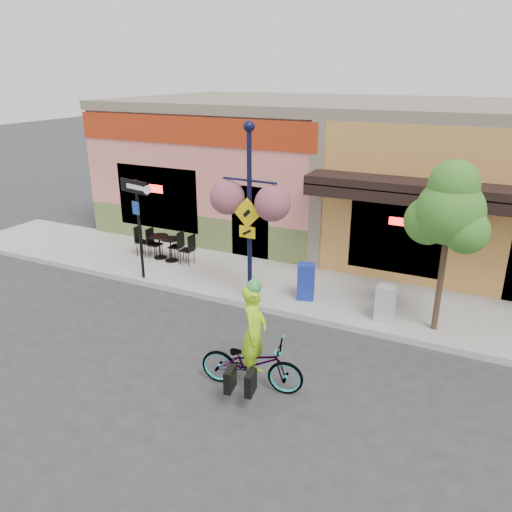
{
  "coord_description": "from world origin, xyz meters",
  "views": [
    {
      "loc": [
        3.3,
        -9.14,
        5.39
      ],
      "look_at": [
        -1.39,
        0.5,
        1.4
      ],
      "focal_mm": 35.0,
      "sensor_mm": 36.0,
      "label": 1
    }
  ],
  "objects_px": {
    "building": "(386,172)",
    "lamp_post": "(249,216)",
    "cyclist_rider": "(254,345)",
    "newspaper_box_grey": "(385,303)",
    "street_tree": "(445,248)",
    "newspaper_box_blue": "(306,282)",
    "one_way_sign": "(140,230)",
    "bicycle": "(252,363)"
  },
  "relations": [
    {
      "from": "cyclist_rider",
      "to": "one_way_sign",
      "type": "height_order",
      "value": "one_way_sign"
    },
    {
      "from": "cyclist_rider",
      "to": "bicycle",
      "type": "bearing_deg",
      "value": 80.56
    },
    {
      "from": "lamp_post",
      "to": "newspaper_box_blue",
      "type": "xyz_separation_m",
      "value": [
        1.18,
        0.68,
        -1.68
      ]
    },
    {
      "from": "bicycle",
      "to": "newspaper_box_blue",
      "type": "distance_m",
      "value": 3.68
    },
    {
      "from": "building",
      "to": "cyclist_rider",
      "type": "relative_size",
      "value": 10.31
    },
    {
      "from": "building",
      "to": "bicycle",
      "type": "height_order",
      "value": "building"
    },
    {
      "from": "building",
      "to": "cyclist_rider",
      "type": "bearing_deg",
      "value": -90.42
    },
    {
      "from": "building",
      "to": "newspaper_box_grey",
      "type": "bearing_deg",
      "value": -76.72
    },
    {
      "from": "building",
      "to": "bicycle",
      "type": "distance_m",
      "value": 9.94
    },
    {
      "from": "street_tree",
      "to": "newspaper_box_blue",
      "type": "bearing_deg",
      "value": 175.89
    },
    {
      "from": "lamp_post",
      "to": "one_way_sign",
      "type": "distance_m",
      "value": 3.3
    },
    {
      "from": "newspaper_box_blue",
      "to": "street_tree",
      "type": "bearing_deg",
      "value": -19.52
    },
    {
      "from": "cyclist_rider",
      "to": "lamp_post",
      "type": "xyz_separation_m",
      "value": [
        -1.58,
        2.98,
        1.39
      ]
    },
    {
      "from": "bicycle",
      "to": "newspaper_box_grey",
      "type": "bearing_deg",
      "value": -35.51
    },
    {
      "from": "building",
      "to": "newspaper_box_blue",
      "type": "height_order",
      "value": "building"
    },
    {
      "from": "building",
      "to": "cyclist_rider",
      "type": "distance_m",
      "value": 9.88
    },
    {
      "from": "one_way_sign",
      "to": "street_tree",
      "type": "relative_size",
      "value": 0.72
    },
    {
      "from": "cyclist_rider",
      "to": "newspaper_box_blue",
      "type": "xyz_separation_m",
      "value": [
        -0.4,
        3.66,
        -0.29
      ]
    },
    {
      "from": "lamp_post",
      "to": "newspaper_box_grey",
      "type": "bearing_deg",
      "value": 9.06
    },
    {
      "from": "lamp_post",
      "to": "cyclist_rider",
      "type": "bearing_deg",
      "value": -59.7
    },
    {
      "from": "bicycle",
      "to": "street_tree",
      "type": "height_order",
      "value": "street_tree"
    },
    {
      "from": "newspaper_box_blue",
      "to": "one_way_sign",
      "type": "bearing_deg",
      "value": 173.4
    },
    {
      "from": "newspaper_box_blue",
      "to": "street_tree",
      "type": "relative_size",
      "value": 0.24
    },
    {
      "from": "building",
      "to": "lamp_post",
      "type": "bearing_deg",
      "value": -103.66
    },
    {
      "from": "bicycle",
      "to": "cyclist_rider",
      "type": "relative_size",
      "value": 1.07
    },
    {
      "from": "cyclist_rider",
      "to": "lamp_post",
      "type": "bearing_deg",
      "value": 18.5
    },
    {
      "from": "bicycle",
      "to": "newspaper_box_blue",
      "type": "bearing_deg",
      "value": -4.03
    },
    {
      "from": "newspaper_box_grey",
      "to": "street_tree",
      "type": "bearing_deg",
      "value": 9.66
    },
    {
      "from": "lamp_post",
      "to": "street_tree",
      "type": "height_order",
      "value": "lamp_post"
    },
    {
      "from": "one_way_sign",
      "to": "street_tree",
      "type": "distance_m",
      "value": 7.47
    },
    {
      "from": "bicycle",
      "to": "street_tree",
      "type": "bearing_deg",
      "value": -47.59
    },
    {
      "from": "one_way_sign",
      "to": "newspaper_box_grey",
      "type": "bearing_deg",
      "value": 15.99
    },
    {
      "from": "street_tree",
      "to": "bicycle",
      "type": "bearing_deg",
      "value": -128.15
    },
    {
      "from": "building",
      "to": "newspaper_box_blue",
      "type": "bearing_deg",
      "value": -94.38
    },
    {
      "from": "newspaper_box_grey",
      "to": "street_tree",
      "type": "height_order",
      "value": "street_tree"
    },
    {
      "from": "lamp_post",
      "to": "newspaper_box_grey",
      "type": "height_order",
      "value": "lamp_post"
    },
    {
      "from": "cyclist_rider",
      "to": "street_tree",
      "type": "height_order",
      "value": "street_tree"
    },
    {
      "from": "newspaper_box_blue",
      "to": "newspaper_box_grey",
      "type": "distance_m",
      "value": 2.01
    },
    {
      "from": "lamp_post",
      "to": "street_tree",
      "type": "xyz_separation_m",
      "value": [
        4.23,
        0.46,
        -0.28
      ]
    },
    {
      "from": "cyclist_rider",
      "to": "newspaper_box_grey",
      "type": "height_order",
      "value": "cyclist_rider"
    },
    {
      "from": "building",
      "to": "lamp_post",
      "type": "xyz_separation_m",
      "value": [
        -1.65,
        -6.8,
        0.03
      ]
    },
    {
      "from": "building",
      "to": "one_way_sign",
      "type": "xyz_separation_m",
      "value": [
        -4.86,
        -6.8,
        -0.76
      ]
    }
  ]
}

